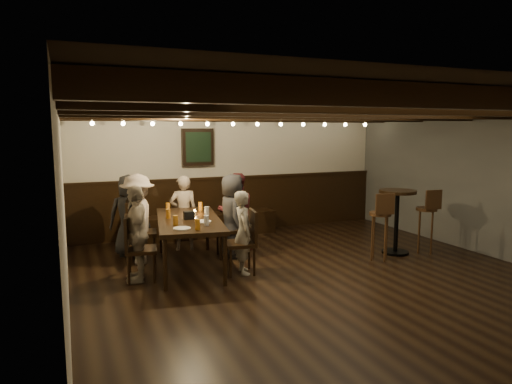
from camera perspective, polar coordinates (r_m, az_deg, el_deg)
name	(u,v)px	position (r m, az deg, el deg)	size (l,w,h in m)	color
room	(244,187)	(8.10, -1.47, 0.61)	(7.00, 7.00, 7.00)	black
dining_table	(189,223)	(6.97, -8.40, -3.81)	(1.24, 2.15, 0.76)	black
chair_left_near	(141,244)	(7.47, -14.18, -6.26)	(0.52, 0.52, 0.99)	black
chair_left_far	(140,261)	(6.61, -14.28, -8.33)	(0.48, 0.48, 0.92)	black
chair_right_near	(231,239)	(7.58, -3.17, -5.93)	(0.50, 0.50, 0.95)	black
chair_right_far	(242,254)	(6.73, -1.82, -7.76)	(0.49, 0.49, 0.93)	black
person_bench_left	(129,215)	(7.84, -15.54, -2.82)	(0.67, 0.43, 1.36)	black
person_bench_centre	(184,213)	(8.00, -9.03, -2.60)	(0.48, 0.31, 1.31)	gray
person_bench_right	(236,211)	(7.97, -2.48, -2.43)	(0.65, 0.51, 1.34)	maroon
person_left_near	(138,219)	(7.39, -14.52, -3.24)	(0.91, 0.52, 1.41)	#AD9C92
person_left_far	(137,233)	(6.51, -14.67, -5.03)	(0.79, 0.33, 1.34)	#9F927F
person_right_near	(232,216)	(7.50, -2.97, -2.97)	(0.67, 0.44, 1.37)	#2B2A2D
person_right_far	(243,232)	(6.65, -1.58, -5.05)	(0.44, 0.29, 1.22)	gray
pint_a	(168,207)	(7.61, -10.97, -1.86)	(0.07, 0.07, 0.14)	#BF7219
pint_b	(200,206)	(7.60, -6.96, -1.79)	(0.07, 0.07, 0.14)	#BF7219
pint_c	(168,214)	(7.02, -10.93, -2.68)	(0.07, 0.07, 0.14)	#BF7219
pint_d	(207,211)	(7.17, -6.17, -2.37)	(0.07, 0.07, 0.14)	silver
pint_e	(176,220)	(6.49, -10.03, -3.52)	(0.07, 0.07, 0.14)	#BF7219
pint_f	(206,220)	(6.42, -6.23, -3.56)	(0.07, 0.07, 0.14)	silver
pint_g	(197,225)	(6.16, -7.33, -4.07)	(0.07, 0.07, 0.14)	#BF7219
plate_near	(182,228)	(6.26, -9.24, -4.51)	(0.24, 0.24, 0.01)	white
plate_far	(203,221)	(6.68, -6.65, -3.68)	(0.24, 0.24, 0.01)	white
condiment_caddy	(189,215)	(6.89, -8.39, -2.90)	(0.15, 0.10, 0.12)	black
candle	(195,213)	(7.25, -7.67, -2.63)	(0.05, 0.05, 0.05)	beige
high_top_table	(397,212)	(8.02, 17.20, -2.41)	(0.61, 0.61, 1.09)	black
bar_stool_left	(380,235)	(7.62, 15.20, -5.21)	(0.37, 0.38, 1.10)	#322110
bar_stool_right	(426,229)	(8.30, 20.46, -4.37)	(0.35, 0.36, 1.10)	#322110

